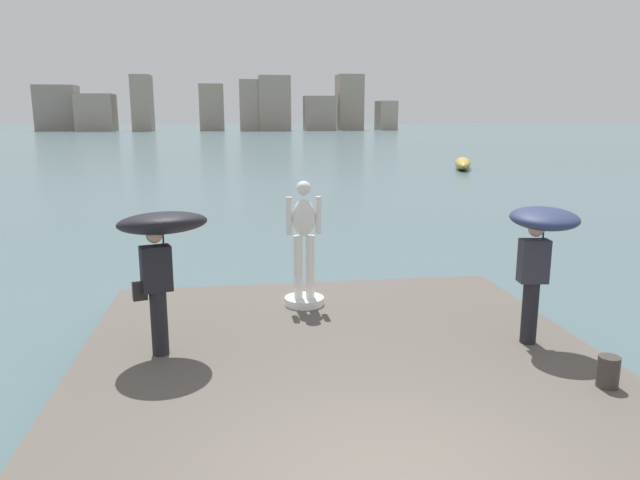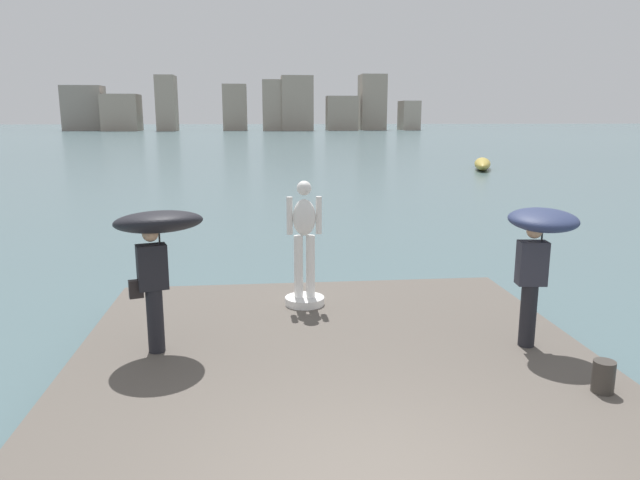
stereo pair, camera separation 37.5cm
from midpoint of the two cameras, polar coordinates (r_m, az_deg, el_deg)
ground_plane at (r=44.45m, az=-6.71°, el=7.33°), size 400.00×400.00×0.00m
pier at (r=7.00m, az=2.31°, el=-16.47°), size 6.97×9.52×0.40m
statue_white_figure at (r=9.79m, az=-2.65°, el=-1.26°), size 0.66×0.66×2.09m
onlooker_left at (r=7.97m, az=-16.41°, el=0.24°), size 1.46×1.48×1.99m
onlooker_right at (r=8.51m, az=19.35°, el=0.15°), size 1.02×1.04×1.93m
mooring_bollard at (r=7.77m, az=24.82°, el=-11.48°), size 0.25×0.25×0.38m
boat_mid at (r=40.96m, az=13.37°, el=7.23°), size 2.72×5.14×0.75m
distant_skyline at (r=142.69m, az=-9.86°, el=12.52°), size 83.36×10.40×13.06m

